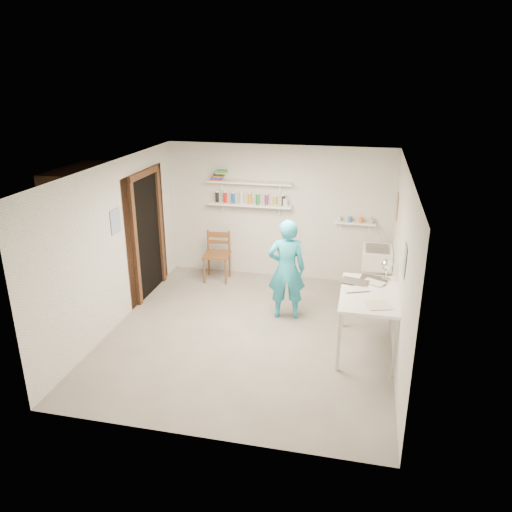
% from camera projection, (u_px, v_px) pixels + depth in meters
% --- Properties ---
extents(floor, '(4.00, 4.50, 0.02)m').
position_uv_depth(floor, '(250.00, 334.00, 7.24)').
color(floor, slate).
rests_on(floor, ground).
extents(ceiling, '(4.00, 4.50, 0.02)m').
position_uv_depth(ceiling, '(249.00, 167.00, 6.40)').
color(ceiling, silver).
rests_on(ceiling, wall_back).
extents(wall_back, '(4.00, 0.02, 2.40)m').
position_uv_depth(wall_back, '(279.00, 213.00, 8.89)').
color(wall_back, silver).
rests_on(wall_back, ground).
extents(wall_front, '(4.00, 0.02, 2.40)m').
position_uv_depth(wall_front, '(196.00, 336.00, 4.75)').
color(wall_front, silver).
rests_on(wall_front, ground).
extents(wall_left, '(0.02, 4.50, 2.40)m').
position_uv_depth(wall_left, '(115.00, 245.00, 7.23)').
color(wall_left, silver).
rests_on(wall_left, ground).
extents(wall_right, '(0.02, 4.50, 2.40)m').
position_uv_depth(wall_right, '(402.00, 267.00, 6.41)').
color(wall_right, silver).
rests_on(wall_right, ground).
extents(doorway_recess, '(0.02, 0.90, 2.00)m').
position_uv_depth(doorway_recess, '(147.00, 236.00, 8.26)').
color(doorway_recess, black).
rests_on(doorway_recess, wall_left).
extents(corridor_box, '(1.40, 1.50, 2.10)m').
position_uv_depth(corridor_box, '(108.00, 231.00, 8.38)').
color(corridor_box, brown).
rests_on(corridor_box, ground).
extents(door_lintel, '(0.06, 1.05, 0.10)m').
position_uv_depth(door_lintel, '(144.00, 173.00, 7.89)').
color(door_lintel, brown).
rests_on(door_lintel, wall_left).
extents(door_jamb_near, '(0.06, 0.10, 2.00)m').
position_uv_depth(door_jamb_near, '(135.00, 246.00, 7.80)').
color(door_jamb_near, brown).
rests_on(door_jamb_near, ground).
extents(door_jamb_far, '(0.06, 0.10, 2.00)m').
position_uv_depth(door_jamb_far, '(160.00, 228.00, 8.71)').
color(door_jamb_far, brown).
rests_on(door_jamb_far, ground).
extents(shelf_lower, '(1.50, 0.22, 0.03)m').
position_uv_depth(shelf_lower, '(250.00, 205.00, 8.82)').
color(shelf_lower, white).
rests_on(shelf_lower, wall_back).
extents(shelf_upper, '(1.50, 0.22, 0.03)m').
position_uv_depth(shelf_upper, '(250.00, 182.00, 8.68)').
color(shelf_upper, white).
rests_on(shelf_upper, wall_back).
extents(ledge_shelf, '(0.70, 0.14, 0.03)m').
position_uv_depth(ledge_shelf, '(355.00, 223.00, 8.56)').
color(ledge_shelf, white).
rests_on(ledge_shelf, wall_back).
extents(poster_left, '(0.01, 0.28, 0.36)m').
position_uv_depth(poster_left, '(116.00, 221.00, 7.15)').
color(poster_left, '#334C7F').
rests_on(poster_left, wall_left).
extents(poster_right_a, '(0.01, 0.34, 0.42)m').
position_uv_depth(poster_right_a, '(397.00, 206.00, 7.94)').
color(poster_right_a, '#995933').
rests_on(poster_right_a, wall_right).
extents(poster_right_b, '(0.01, 0.30, 0.38)m').
position_uv_depth(poster_right_b, '(405.00, 260.00, 5.81)').
color(poster_right_b, '#3F724C').
rests_on(poster_right_b, wall_right).
extents(belfast_sink, '(0.48, 0.60, 0.30)m').
position_uv_depth(belfast_sink, '(377.00, 257.00, 8.20)').
color(belfast_sink, white).
rests_on(belfast_sink, wall_right).
extents(man, '(0.63, 0.48, 1.56)m').
position_uv_depth(man, '(287.00, 269.00, 7.47)').
color(man, '#27A4C5').
rests_on(man, ground).
extents(wall_clock, '(0.28, 0.09, 0.28)m').
position_uv_depth(wall_clock, '(292.00, 249.00, 7.57)').
color(wall_clock, beige).
rests_on(wall_clock, man).
extents(wooden_chair, '(0.48, 0.46, 0.96)m').
position_uv_depth(wooden_chair, '(217.00, 255.00, 8.92)').
color(wooden_chair, brown).
rests_on(wooden_chair, ground).
extents(work_table, '(0.76, 1.27, 0.85)m').
position_uv_depth(work_table, '(367.00, 322.00, 6.68)').
color(work_table, white).
rests_on(work_table, ground).
extents(desk_lamp, '(0.16, 0.16, 0.16)m').
position_uv_depth(desk_lamp, '(387.00, 265.00, 6.87)').
color(desk_lamp, white).
rests_on(desk_lamp, work_table).
extents(spray_cans, '(1.31, 0.06, 0.17)m').
position_uv_depth(spray_cans, '(250.00, 199.00, 8.78)').
color(spray_cans, black).
rests_on(spray_cans, shelf_lower).
extents(book_stack, '(0.28, 0.14, 0.17)m').
position_uv_depth(book_stack, '(219.00, 175.00, 8.76)').
color(book_stack, red).
rests_on(book_stack, shelf_upper).
extents(ledge_pots, '(0.48, 0.07, 0.09)m').
position_uv_depth(ledge_pots, '(355.00, 220.00, 8.54)').
color(ledge_pots, silver).
rests_on(ledge_pots, ledge_shelf).
extents(papers, '(0.30, 0.22, 0.03)m').
position_uv_depth(papers, '(370.00, 292.00, 6.52)').
color(papers, silver).
rests_on(papers, work_table).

